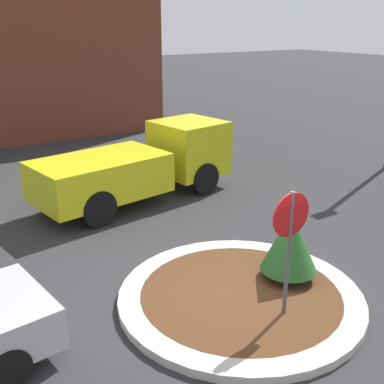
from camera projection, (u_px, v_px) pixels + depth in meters
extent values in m
plane|color=#2D2D30|center=(240.00, 300.00, 9.03)|extent=(120.00, 120.00, 0.00)
cylinder|color=#BCB7AD|center=(240.00, 296.00, 9.00)|extent=(4.56, 4.56, 0.16)
cylinder|color=#4C2D19|center=(240.00, 296.00, 9.00)|extent=(3.74, 3.74, 0.16)
cylinder|color=#4C4C51|center=(288.00, 259.00, 8.02)|extent=(0.07, 0.07, 2.39)
cylinder|color=#B71414|center=(291.00, 215.00, 7.75)|extent=(0.76, 0.03, 0.76)
cylinder|color=brown|center=(288.00, 273.00, 9.47)|extent=(0.08, 0.08, 0.18)
cone|color=#235623|center=(290.00, 241.00, 9.24)|extent=(1.10, 1.10, 1.22)
cube|color=gold|center=(189.00, 147.00, 14.90)|extent=(2.18, 2.20, 1.62)
cube|color=gold|center=(100.00, 177.00, 13.00)|extent=(3.83, 2.57, 1.07)
cube|color=black|center=(204.00, 135.00, 15.22)|extent=(0.32, 1.70, 0.57)
cylinder|color=black|center=(166.00, 166.00, 15.70)|extent=(0.99, 0.38, 0.96)
cylinder|color=black|center=(205.00, 179.00, 14.40)|extent=(0.99, 0.38, 0.96)
cylinder|color=black|center=(64.00, 190.00, 13.40)|extent=(0.99, 0.38, 0.96)
cylinder|color=black|center=(99.00, 209.00, 12.10)|extent=(0.99, 0.38, 0.96)
cylinder|color=black|center=(8.00, 369.00, 6.77)|extent=(0.68, 0.29, 0.66)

